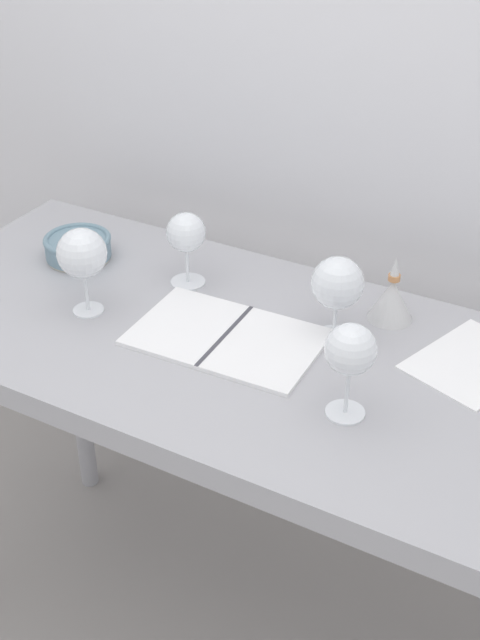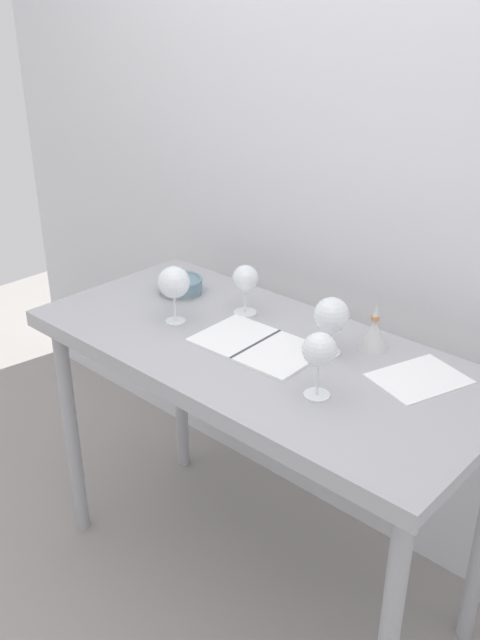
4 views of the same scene
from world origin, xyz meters
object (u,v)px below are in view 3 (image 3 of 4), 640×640
object	(u,v)px
decanter_funnel	(497,308)
wine_glass_near_left	(193,295)
tasting_bowl	(178,281)
tasting_sheet_lower	(454,359)
wine_glass_near_center	(286,316)
wine_glass_far_right	(382,290)
wine_glass_far_left	(267,269)
wine_glass_near_right	(405,339)
tasting_sheet_upper	(322,313)

from	to	relation	value
decanter_funnel	wine_glass_near_left	bearing A→B (deg)	-159.75
tasting_bowl	tasting_sheet_lower	bearing A→B (deg)	-10.72
wine_glass_near_center	tasting_sheet_lower	bearing A→B (deg)	15.42
decanter_funnel	wine_glass_far_right	bearing A→B (deg)	-156.03
decanter_funnel	wine_glass_far_left	bearing A→B (deg)	-173.04
wine_glass_near_right	decanter_funnel	distance (m)	0.43
wine_glass_near_left	tasting_sheet_upper	world-z (taller)	wine_glass_near_left
decanter_funnel	wine_glass_near_right	bearing A→B (deg)	-116.85
wine_glass_near_left	wine_glass_far_right	bearing A→B (deg)	17.87
wine_glass_near_left	wine_glass_far_right	size ratio (longest dim) A/B	0.89
wine_glass_near_center	tasting_sheet_upper	distance (m)	0.29
tasting_sheet_upper	wine_glass_near_left	bearing A→B (deg)	-171.74
wine_glass_near_center	decanter_funnel	xyz separation A→B (m)	(0.51, 0.36, -0.07)
tasting_bowl	wine_glass_far_right	bearing A→B (deg)	-5.49
wine_glass_far_left	tasting_bowl	xyz separation A→B (m)	(-0.31, 0.01, -0.09)
tasting_sheet_upper	decanter_funnel	xyz separation A→B (m)	(0.50, 0.10, 0.05)
wine_glass_far_right	decanter_funnel	world-z (taller)	wine_glass_far_right
wine_glass_near_right	tasting_bowl	size ratio (longest dim) A/B	1.01
wine_glass_near_center	tasting_sheet_lower	xyz separation A→B (m)	(0.43, 0.12, -0.12)
wine_glass_near_left	tasting_sheet_upper	xyz separation A→B (m)	(0.32, 0.20, -0.11)
wine_glass_near_center	tasting_bowl	world-z (taller)	wine_glass_near_center
tasting_bowl	decanter_funnel	distance (m)	0.99
tasting_sheet_upper	decanter_funnel	bearing A→B (deg)	-13.82
tasting_sheet_lower	tasting_bowl	world-z (taller)	tasting_bowl
tasting_sheet_upper	tasting_bowl	bearing A→B (deg)	152.56
tasting_sheet_upper	tasting_sheet_lower	xyz separation A→B (m)	(0.42, -0.15, 0.00)
wine_glass_near_center	tasting_bowl	bearing A→B (deg)	148.71
wine_glass_near_center	wine_glass_near_left	bearing A→B (deg)	168.35
wine_glass_near_center	tasting_sheet_lower	size ratio (longest dim) A/B	0.86
tasting_sheet_upper	decanter_funnel	world-z (taller)	decanter_funnel
wine_glass_near_right	tasting_sheet_lower	world-z (taller)	wine_glass_near_right
tasting_sheet_upper	tasting_bowl	distance (m)	0.49
wine_glass_far_right	tasting_bowl	bearing A→B (deg)	174.51
tasting_sheet_lower	wine_glass_near_right	bearing A→B (deg)	-139.40
tasting_sheet_lower	tasting_sheet_upper	bearing A→B (deg)	150.36
wine_glass_near_center	decanter_funnel	distance (m)	0.63
wine_glass_far_left	tasting_sheet_lower	xyz separation A→B (m)	(0.60, -0.16, -0.11)
wine_glass_far_right	wine_glass_near_right	bearing A→B (deg)	-63.83
wine_glass_near_left	wine_glass_near_right	size ratio (longest dim) A/B	0.93
wine_glass_near_center	tasting_sheet_upper	world-z (taller)	wine_glass_near_center
wine_glass_far_left	wine_glass_far_right	bearing A→B (deg)	-8.51
tasting_sheet_lower	wine_glass_far_left	bearing A→B (deg)	154.77
tasting_sheet_lower	wine_glass_near_left	bearing A→B (deg)	174.29
wine_glass_far_left	tasting_sheet_lower	world-z (taller)	wine_glass_far_left
wine_glass_far_left	wine_glass_near_center	size ratio (longest dim) A/B	0.97
wine_glass_near_left	tasting_sheet_lower	distance (m)	0.74
wine_glass_far_left	wine_glass_near_left	distance (m)	0.26
wine_glass_far_left	tasting_sheet_upper	distance (m)	0.21
tasting_sheet_lower	decanter_funnel	world-z (taller)	decanter_funnel
wine_glass_near_right	tasting_sheet_upper	bearing A→B (deg)	137.36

